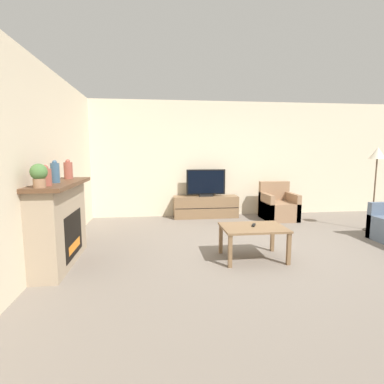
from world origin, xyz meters
The scene contains 14 objects.
ground_plane centered at (0.00, 0.00, 0.00)m, with size 24.00×24.00×0.00m, color slate.
wall_back centered at (0.00, 2.83, 1.35)m, with size 12.00×0.06×2.70m.
wall_left centered at (-3.26, 0.00, 1.35)m, with size 0.06×12.00×2.70m.
fireplace centered at (-3.06, -0.11, 0.57)m, with size 0.47×1.55×1.13m.
mantel_vase_left centered at (-3.04, -0.58, 1.24)m, with size 0.13×0.13×0.25m.
mantel_vase_centre_left centered at (-3.04, -0.23, 1.26)m, with size 0.11×0.11×0.29m.
mantel_vase_right centered at (-3.04, 0.35, 1.26)m, with size 0.12×0.12×0.29m.
potted_plant centered at (-3.04, -0.77, 1.28)m, with size 0.18×0.18×0.27m.
tv_stand centered at (-0.61, 2.56, 0.25)m, with size 1.49×0.41×0.50m.
tv centered at (-0.61, 2.55, 0.79)m, with size 0.90×0.18×0.62m.
armchair centered at (1.00, 2.18, 0.28)m, with size 0.70×0.76×0.84m.
coffee_table centered at (-0.40, -0.24, 0.41)m, with size 0.89×0.65×0.47m.
remote centered at (-0.38, -0.19, 0.48)m, with size 0.10×0.15×0.02m.
floor_lamp centered at (2.42, 0.99, 1.36)m, with size 0.30×0.30×1.61m.
Camera 1 is at (-1.76, -4.24, 1.52)m, focal length 28.00 mm.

